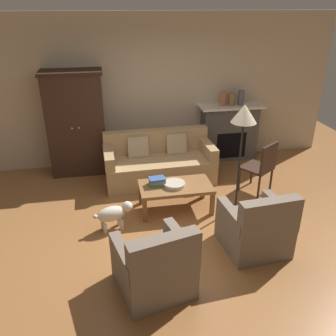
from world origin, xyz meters
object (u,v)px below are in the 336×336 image
coffee_table (176,188)px  armchair_near_left (155,267)px  book_stack (157,181)px  side_chair_wooden (262,165)px  fruit_bowl (174,184)px  mantel_vase_slate (241,97)px  armchair_near_right (256,229)px  floor_lamp (244,120)px  fireplace (229,132)px  couch (159,163)px  mantel_vase_terracotta (223,99)px  mantel_vase_bronze (232,99)px  dog (114,214)px  armoire (76,123)px

coffee_table → armchair_near_left: (-0.57, -1.62, -0.05)m
book_stack → side_chair_wooden: bearing=6.7°
fruit_bowl → side_chair_wooden: 1.55m
mantel_vase_slate → armchair_near_right: mantel_vase_slate is taller
book_stack → floor_lamp: 1.55m
fireplace → floor_lamp: bearing=-105.6°
floor_lamp → couch: bearing=129.1°
fireplace → armchair_near_left: size_ratio=1.36×
fireplace → mantel_vase_terracotta: (-0.18, -0.02, 0.69)m
coffee_table → mantel_vase_bronze: size_ratio=4.73×
mantel_vase_terracotta → mantel_vase_slate: bearing=0.0°
side_chair_wooden → mantel_vase_slate: bearing=84.6°
mantel_vase_terracotta → armchair_near_left: mantel_vase_terracotta is taller
floor_lamp → dog: (-1.88, -0.17, -1.20)m
couch → armchair_near_left: 2.72m
side_chair_wooden → dog: 2.55m
armoire → floor_lamp: (2.41, -1.86, 0.50)m
armchair_near_right → side_chair_wooden: 1.58m
side_chair_wooden → fruit_bowl: bearing=-169.4°
couch → fruit_bowl: (0.06, -1.08, 0.13)m
armoire → armchair_near_left: size_ratio=2.03×
armoire → mantel_vase_terracotta: 2.79m
fruit_bowl → coffee_table: bearing=40.9°
book_stack → dog: (-0.69, -0.40, -0.24)m
book_stack → floor_lamp: floor_lamp is taller
fireplace → armoire: size_ratio=0.67×
armchair_near_left → dog: size_ratio=1.66×
dog → armchair_near_left: bearing=-72.8°
armchair_near_left → coffee_table: bearing=70.8°
fireplace → fruit_bowl: (-1.48, -1.78, -0.12)m
armoire → couch: 1.66m
fruit_bowl → book_stack: size_ratio=1.25×
fireplace → book_stack: (-1.73, -1.70, -0.09)m
side_chair_wooden → floor_lamp: 1.19m
couch → floor_lamp: bearing=-50.9°
couch → armchair_near_right: bearing=-67.9°
coffee_table → mantel_vase_bronze: 2.43m
coffee_table → floor_lamp: bearing=-11.1°
armchair_near_left → armchair_near_right: 1.46m
coffee_table → armchair_near_right: size_ratio=1.25×
mantel_vase_bronze → mantel_vase_slate: size_ratio=0.82×
fireplace → mantel_vase_terracotta: mantel_vase_terracotta is taller
fruit_bowl → side_chair_wooden: size_ratio=0.36×
armoire → armchair_near_right: size_ratio=2.14×
mantel_vase_bronze → book_stack: bearing=-135.8°
fireplace → floor_lamp: floor_lamp is taller
coffee_table → mantel_vase_terracotta: 2.34m
mantel_vase_terracotta → mantel_vase_bronze: mantel_vase_terracotta is taller
mantel_vase_bronze → side_chair_wooden: mantel_vase_bronze is taller
couch → mantel_vase_bronze: bearing=23.9°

